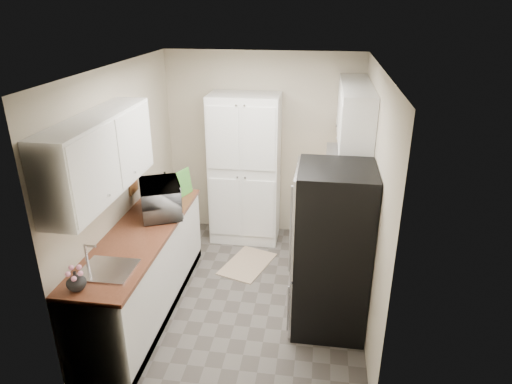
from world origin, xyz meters
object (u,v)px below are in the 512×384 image
Objects in this scene: electric_range at (332,244)px; toaster_oven at (344,175)px; refrigerator at (332,251)px; pantry_cabinet at (245,170)px; wine_bottle at (166,185)px; microwave at (161,199)px.

electric_range is 1.00m from toaster_oven.
refrigerator is (-0.03, -0.80, 0.37)m from electric_range.
refrigerator is (1.14, -1.73, -0.15)m from pantry_cabinet.
wine_bottle is at bearing 154.73° from refrigerator.
refrigerator is at bearing -101.69° from toaster_oven.
pantry_cabinet is 1.18× the size of refrigerator.
refrigerator is 4.62× the size of toaster_oven.
pantry_cabinet reaches higher than electric_range.
pantry_cabinet reaches higher than refrigerator.
toaster_oven reaches higher than electric_range.
toaster_oven is at bearing -83.35° from microwave.
pantry_cabinet is 1.29m from toaster_oven.
pantry_cabinet is 7.49× the size of wine_bottle.
electric_range is 0.66× the size of refrigerator.
wine_bottle is at bearing -10.94° from microwave.
electric_range is at bearing -103.38° from microwave.
electric_range is at bearing -38.22° from pantry_cabinet.
electric_range is 4.23× the size of wine_bottle.
wine_bottle is at bearing -135.93° from pantry_cabinet.
microwave is (-1.85, 0.44, 0.24)m from refrigerator.
pantry_cabinet is 1.15m from wine_bottle.
electric_range is 2.08m from wine_bottle.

